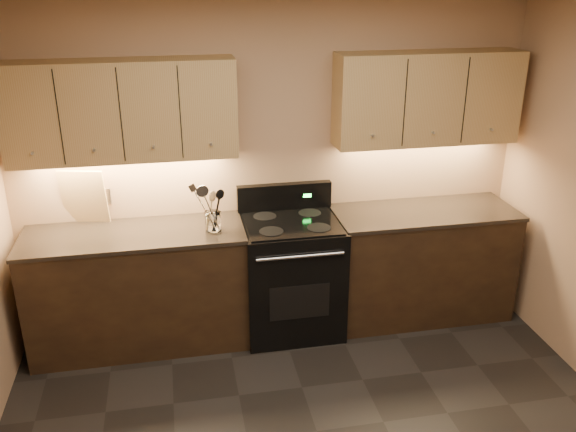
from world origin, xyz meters
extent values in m
plane|color=silver|center=(0.00, 0.00, 2.60)|extent=(4.00, 4.00, 0.00)
cube|color=tan|center=(0.00, 2.00, 1.30)|extent=(4.00, 0.04, 2.60)
cube|color=black|center=(-1.10, 1.70, 0.45)|extent=(1.60, 0.60, 0.90)
cube|color=#322920|center=(-1.10, 1.70, 0.92)|extent=(1.62, 0.62, 0.03)
cube|color=black|center=(1.18, 1.70, 0.45)|extent=(1.44, 0.60, 0.90)
cube|color=#322920|center=(1.18, 1.70, 0.92)|extent=(1.46, 0.62, 0.03)
cube|color=black|center=(0.08, 1.68, 0.46)|extent=(0.76, 0.65, 0.92)
cube|color=black|center=(0.08, 1.68, 0.93)|extent=(0.70, 0.60, 0.01)
cube|color=black|center=(0.08, 1.96, 1.03)|extent=(0.76, 0.07, 0.22)
cube|color=#19FF33|center=(0.26, 1.92, 1.04)|extent=(0.06, 0.00, 0.03)
cylinder|color=silver|center=(0.08, 1.34, 0.80)|extent=(0.65, 0.02, 0.02)
cube|color=black|center=(0.08, 1.35, 0.41)|extent=(0.46, 0.00, 0.28)
cylinder|color=black|center=(-0.10, 1.53, 0.93)|extent=(0.18, 0.18, 0.00)
cylinder|color=black|center=(0.26, 1.53, 0.93)|extent=(0.18, 0.18, 0.00)
cylinder|color=black|center=(-0.10, 1.82, 0.93)|extent=(0.18, 0.18, 0.00)
cylinder|color=black|center=(0.26, 1.82, 0.93)|extent=(0.18, 0.18, 0.00)
cube|color=tan|center=(-1.10, 1.85, 1.80)|extent=(1.60, 0.30, 0.70)
cube|color=tan|center=(1.18, 1.85, 1.80)|extent=(1.44, 0.30, 0.70)
cube|color=#B2B5BA|center=(-1.30, 1.99, 1.12)|extent=(0.08, 0.01, 0.12)
cylinder|color=white|center=(-0.52, 1.63, 1.00)|extent=(0.15, 0.15, 0.15)
cylinder|color=white|center=(-0.52, 1.63, 0.94)|extent=(0.12, 0.12, 0.02)
cube|color=tan|center=(-1.45, 1.96, 1.14)|extent=(0.35, 0.16, 0.43)
camera|label=1|loc=(-0.77, -2.52, 2.73)|focal=38.00mm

